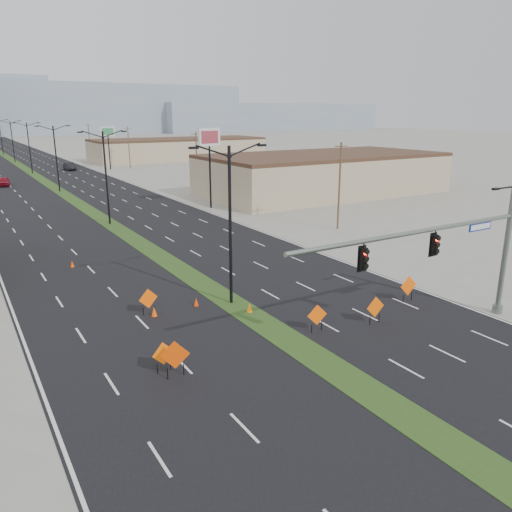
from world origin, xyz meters
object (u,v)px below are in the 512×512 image
car_mid (69,166)px  pole_sign_east_far (108,135)px  construction_sign_5 (408,287)px  streetlight_2 (56,156)px  streetlight_4 (12,140)px  construction_sign_1 (175,356)px  car_left (4,182)px  cone_2 (250,308)px  cone_0 (154,312)px  pole_sign_east_near (209,143)px  construction_sign_4 (375,308)px  streetlight_1 (106,175)px  cone_1 (196,302)px  cone_3 (72,264)px  streetlight_5 (1,136)px  construction_sign_0 (163,355)px  signal_mast (456,248)px  construction_sign_2 (148,299)px  streetlight_0 (230,221)px  construction_sign_3 (317,316)px  streetlight_3 (29,146)px

car_mid → pole_sign_east_far: pole_sign_east_far is taller
construction_sign_5 → streetlight_2: bearing=102.0°
streetlight_4 → construction_sign_1: streetlight_4 is taller
car_left → cone_2: car_left is taller
cone_0 → pole_sign_east_near: 36.84m
construction_sign_4 → streetlight_1: bearing=101.5°
streetlight_1 → cone_2: size_ratio=16.36×
pole_sign_east_near → streetlight_4: bearing=87.7°
streetlight_2 → car_mid: streetlight_2 is taller
cone_1 → pole_sign_east_near: size_ratio=0.05×
car_left → cone_2: (7.00, -69.12, -0.44)m
cone_0 → cone_3: (-2.06, 12.96, -0.04)m
cone_2 → pole_sign_east_far: (15.38, 84.87, 7.06)m
streetlight_5 → car_mid: (7.83, -53.42, -4.60)m
construction_sign_0 → pole_sign_east_near: 43.36m
signal_mast → streetlight_4: size_ratio=1.63×
construction_sign_2 → streetlight_4: bearing=78.0°
streetlight_0 → pole_sign_east_near: (14.00, 31.05, 2.82)m
streetlight_4 → cone_3: 98.91m
construction_sign_1 → streetlight_1: bearing=98.0°
construction_sign_5 → pole_sign_east_far: size_ratio=0.19×
construction_sign_0 → cone_1: bearing=46.1°
construction_sign_0 → construction_sign_5: (16.94, 0.36, 0.15)m
construction_sign_4 → pole_sign_east_far: 90.92m
cone_3 → construction_sign_1: bearing=-89.0°
cone_0 → pole_sign_east_far: (20.61, 82.35, 7.06)m
car_mid → pole_sign_east_far: 10.80m
streetlight_4 → cone_1: 111.42m
streetlight_1 → construction_sign_0: streetlight_1 is taller
construction_sign_0 → cone_3: (-0.07, 19.64, -0.63)m
streetlight_2 → construction_sign_5: bearing=-80.9°
construction_sign_4 → cone_2: bearing=137.9°
construction_sign_2 → construction_sign_3: bearing=-54.7°
construction_sign_0 → construction_sign_3: (9.02, -0.20, 0.05)m
car_mid → pole_sign_east_far: size_ratio=0.55×
construction_sign_3 → construction_sign_2: bearing=144.1°
construction_sign_0 → pole_sign_east_far: pole_sign_east_far is taller
cone_1 → streetlight_3: bearing=88.5°
signal_mast → streetlight_5: bearing=93.3°
car_mid → construction_sign_3: car_mid is taller
construction_sign_2 → construction_sign_3: 10.26m
signal_mast → streetlight_0: streetlight_0 is taller
streetlight_0 → construction_sign_2: size_ratio=6.03×
streetlight_4 → streetlight_5: size_ratio=1.00×
construction_sign_0 → pole_sign_east_near: pole_sign_east_near is taller
construction_sign_2 → car_left: bearing=82.1°
streetlight_3 → car_left: 18.78m
cone_1 → pole_sign_east_far: pole_sign_east_far is taller
construction_sign_3 → construction_sign_4: size_ratio=0.96×
cone_1 → signal_mast: bearing=-45.0°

